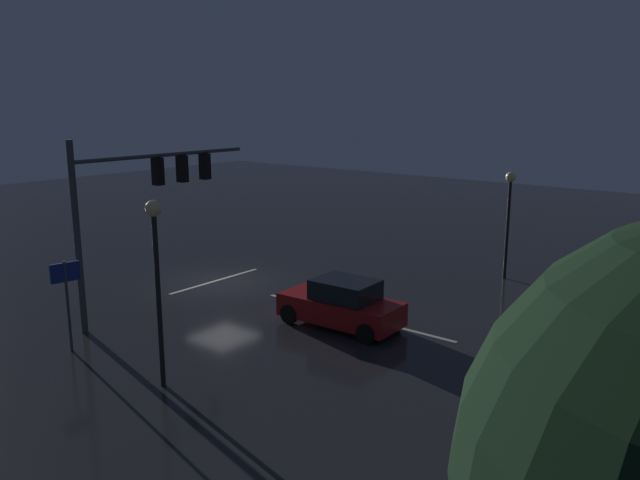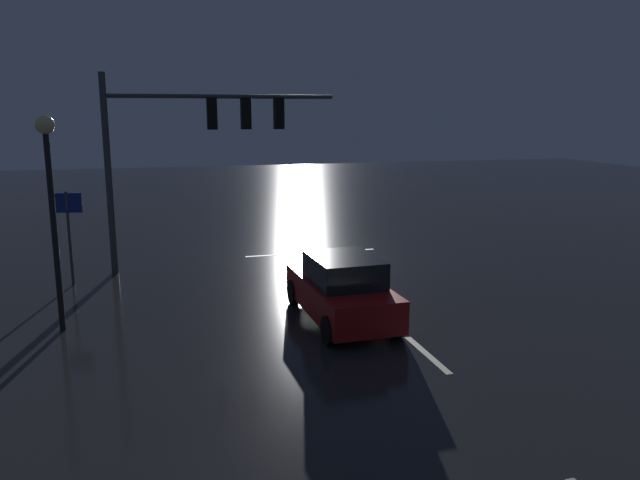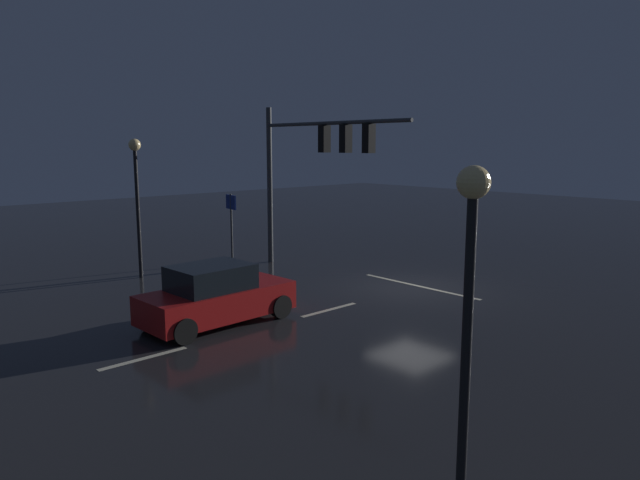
% 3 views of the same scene
% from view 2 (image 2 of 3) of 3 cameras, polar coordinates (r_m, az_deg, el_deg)
% --- Properties ---
extents(ground_plane, '(80.00, 80.00, 0.00)m').
position_cam_2_polar(ground_plane, '(23.14, -0.58, -1.40)').
color(ground_plane, '#232326').
extents(traffic_signal_assembly, '(7.58, 0.47, 6.47)m').
position_cam_2_polar(traffic_signal_assembly, '(21.09, -11.50, 9.64)').
color(traffic_signal_assembly, '#383A3D').
rests_on(traffic_signal_assembly, ground_plane).
extents(lane_dash_far, '(0.16, 2.20, 0.01)m').
position_cam_2_polar(lane_dash_far, '(19.41, 2.38, -3.98)').
color(lane_dash_far, beige).
rests_on(lane_dash_far, ground_plane).
extents(lane_dash_mid, '(0.16, 2.20, 0.01)m').
position_cam_2_polar(lane_dash_mid, '(14.10, 9.81, -10.30)').
color(lane_dash_mid, beige).
rests_on(lane_dash_mid, ground_plane).
extents(stop_bar, '(5.00, 0.16, 0.01)m').
position_cam_2_polar(stop_bar, '(23.51, -0.83, -1.18)').
color(stop_bar, beige).
rests_on(stop_bar, ground_plane).
extents(car_approaching, '(2.04, 4.42, 1.70)m').
position_cam_2_polar(car_approaching, '(15.86, 2.02, -4.59)').
color(car_approaching, maroon).
rests_on(car_approaching, ground_plane).
extents(street_lamp_right_kerb, '(0.44, 0.44, 5.17)m').
position_cam_2_polar(street_lamp_right_kerb, '(15.84, -23.55, 4.80)').
color(street_lamp_right_kerb, black).
rests_on(street_lamp_right_kerb, ground_plane).
extents(route_sign, '(0.90, 0.21, 2.91)m').
position_cam_2_polar(route_sign, '(20.26, -22.14, 1.88)').
color(route_sign, '#383A3D').
rests_on(route_sign, ground_plane).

